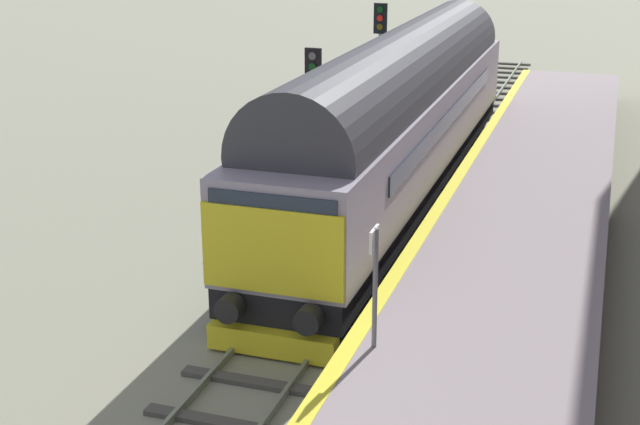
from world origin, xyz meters
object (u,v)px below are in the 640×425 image
signal_post_mid (380,55)px  signal_post_near (314,105)px  diesel_locomotive (400,112)px  platform_number_sign (375,269)px

signal_post_mid → signal_post_near: bearing=-90.0°
diesel_locomotive → signal_post_mid: 6.26m
diesel_locomotive → platform_number_sign: 10.77m
signal_post_mid → platform_number_sign: bearing=-75.5°
signal_post_mid → platform_number_sign: size_ratio=2.36×
diesel_locomotive → signal_post_mid: bearing=109.8°
diesel_locomotive → signal_post_mid: signal_post_mid is taller
signal_post_near → signal_post_mid: (-0.00, 6.91, 0.29)m
diesel_locomotive → signal_post_near: size_ratio=4.58×
signal_post_mid → diesel_locomotive: bearing=-70.2°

